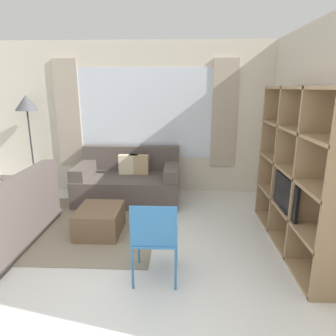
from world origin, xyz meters
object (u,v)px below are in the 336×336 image
at_px(shelving_unit, 303,172).
at_px(floor_lamp, 27,108).
at_px(folding_chair, 155,235).
at_px(couch_main, 129,182).
at_px(ottoman, 100,221).

height_order(shelving_unit, floor_lamp, shelving_unit).
bearing_deg(folding_chair, shelving_unit, -155.08).
height_order(couch_main, folding_chair, couch_main).
xyz_separation_m(couch_main, folding_chair, (0.65, -2.30, 0.20)).
distance_m(floor_lamp, folding_chair, 3.65).
height_order(ottoman, floor_lamp, floor_lamp).
relative_size(floor_lamp, folding_chair, 2.07).
bearing_deg(ottoman, shelving_unit, -5.24).
xyz_separation_m(couch_main, floor_lamp, (-1.78, 0.22, 1.24)).
xyz_separation_m(couch_main, ottoman, (-0.18, -1.29, -0.14)).
xyz_separation_m(shelving_unit, folding_chair, (-1.68, -0.78, -0.43)).
height_order(shelving_unit, couch_main, shelving_unit).
height_order(shelving_unit, ottoman, shelving_unit).
xyz_separation_m(ottoman, floor_lamp, (-1.60, 1.51, 1.39)).
relative_size(shelving_unit, folding_chair, 2.41).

